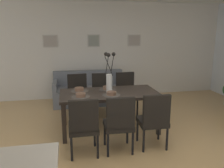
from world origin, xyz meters
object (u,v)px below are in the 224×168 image
object	(u,v)px
dining_chair_mid_left	(154,118)
bowl_near_right	(79,89)
dining_chair_far_left	(119,122)
bowl_far_left	(111,93)
framed_picture_center	(94,41)
dining_chair_near_left	(84,124)
bowl_near_left	(81,95)
dining_chair_far_right	(102,92)
framed_picture_right	(134,40)
centerpiece_vase	(109,77)
framed_picture_left	(50,41)
dining_chair_near_right	(78,93)
bowl_far_right	(107,88)
dining_table	(109,96)
sofa	(90,92)
dining_chair_mid_right	(126,91)

from	to	relation	value
dining_chair_mid_left	bowl_near_right	xyz separation A→B (m)	(-1.10, 1.04, 0.27)
dining_chair_far_left	bowl_far_left	distance (m)	0.71
framed_picture_center	dining_chair_mid_left	bearing A→B (deg)	-79.77
bowl_near_right	dining_chair_near_left	bearing A→B (deg)	-90.46
bowl_near_right	framed_picture_center	distance (m)	2.29
dining_chair_mid_left	bowl_near_right	size ratio (longest dim) A/B	5.41
bowl_near_left	dining_chair_far_left	bearing A→B (deg)	-51.23
dining_chair_near_left	dining_chair_far_right	xyz separation A→B (m)	(0.54, 1.71, 0.00)
dining_chair_mid_left	framed_picture_right	distance (m)	3.34
centerpiece_vase	framed_picture_left	distance (m)	2.60
dining_chair_near_right	framed_picture_center	size ratio (longest dim) A/B	2.75
bowl_near_left	bowl_far_right	bearing A→B (deg)	36.88
dining_table	bowl_far_left	distance (m)	0.23
dining_chair_far_left	dining_table	bearing A→B (deg)	89.41
bowl_far_left	bowl_far_right	world-z (taller)	same
dining_chair_near_left	bowl_far_right	size ratio (longest dim) A/B	5.41
bowl_far_left	bowl_far_right	distance (m)	0.41
framed_picture_left	framed_picture_center	distance (m)	1.14
dining_chair_mid_left	framed_picture_left	size ratio (longest dim) A/B	2.40
bowl_near_right	bowl_far_right	distance (m)	0.54
centerpiece_vase	dining_table	bearing A→B (deg)	-124.65
bowl_far_right	dining_table	bearing A→B (deg)	-90.00
bowl_near_left	framed_picture_center	xyz separation A→B (m)	(0.54, 2.48, 0.80)
bowl_near_left	framed_picture_center	distance (m)	2.66
dining_chair_near_right	sofa	world-z (taller)	dining_chair_near_right
dining_chair_far_right	framed_picture_left	distance (m)	2.11
dining_chair_mid_right	bowl_near_left	size ratio (longest dim) A/B	5.41
dining_chair_mid_left	bowl_far_left	xyz separation A→B (m)	(-0.56, 0.63, 0.27)
sofa	framed_picture_right	distance (m)	1.91
dining_chair_near_right	bowl_far_left	world-z (taller)	dining_chair_near_right
sofa	dining_chair_far_left	bearing A→B (deg)	-86.20
centerpiece_vase	sofa	world-z (taller)	centerpiece_vase
centerpiece_vase	bowl_far_left	xyz separation A→B (m)	(-0.00, -0.20, -0.24)
dining_chair_mid_left	bowl_far_right	distance (m)	1.21
framed_picture_center	dining_chair_far_right	bearing A→B (deg)	-90.37
dining_chair_far_left	dining_chair_far_right	bearing A→B (deg)	90.01
dining_chair_far_right	framed_picture_center	world-z (taller)	framed_picture_center
bowl_near_left	bowl_far_right	xyz separation A→B (m)	(0.54, 0.41, 0.00)
dining_chair_mid_right	framed_picture_left	world-z (taller)	framed_picture_left
dining_chair_far_right	bowl_far_right	world-z (taller)	dining_chair_far_right
bowl_far_right	framed_picture_center	size ratio (longest dim) A/B	0.51
dining_table	dining_chair_mid_left	bearing A→B (deg)	-56.03
dining_chair_near_left	bowl_near_right	xyz separation A→B (m)	(0.01, 1.07, 0.27)
dining_chair_mid_left	sofa	world-z (taller)	dining_chair_mid_left
framed_picture_left	framed_picture_right	world-z (taller)	framed_picture_left
dining_chair_far_right	dining_table	bearing A→B (deg)	-89.37
framed_picture_left	framed_picture_center	world-z (taller)	framed_picture_center
framed_picture_right	framed_picture_center	bearing A→B (deg)	180.00
dining_chair_near_right	dining_chair_mid_left	xyz separation A→B (m)	(1.09, -1.70, 0.00)
dining_chair_far_left	sofa	xyz separation A→B (m)	(-0.18, 2.66, -0.23)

